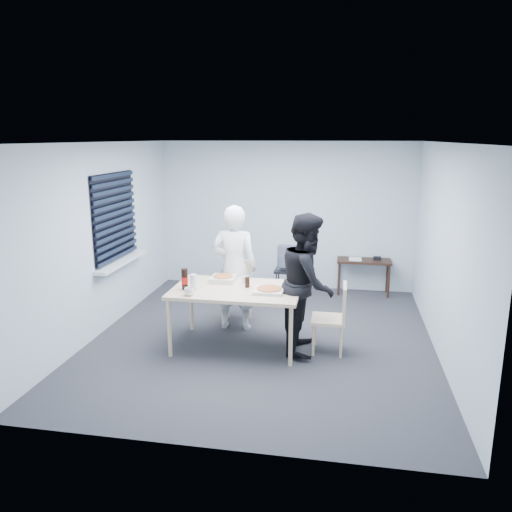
% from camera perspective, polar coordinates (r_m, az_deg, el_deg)
% --- Properties ---
extents(room, '(5.00, 5.00, 5.00)m').
position_cam_1_polar(room, '(7.48, -15.58, 3.54)').
color(room, '#2D2D32').
rests_on(room, ground).
extents(dining_table, '(1.62, 1.03, 0.79)m').
position_cam_1_polar(dining_table, '(6.38, -2.25, -4.21)').
color(dining_table, beige).
rests_on(dining_table, ground).
extents(chair_far, '(0.42, 0.42, 0.89)m').
position_cam_1_polar(chair_far, '(7.39, -2.11, -3.50)').
color(chair_far, beige).
rests_on(chair_far, ground).
extents(chair_right, '(0.42, 0.42, 0.89)m').
position_cam_1_polar(chair_right, '(6.36, 9.06, -6.52)').
color(chair_right, beige).
rests_on(chair_right, ground).
extents(person_white, '(0.65, 0.42, 1.77)m').
position_cam_1_polar(person_white, '(6.97, -2.47, -1.37)').
color(person_white, white).
rests_on(person_white, ground).
extents(person_black, '(0.47, 0.86, 1.77)m').
position_cam_1_polar(person_black, '(6.27, 5.90, -3.11)').
color(person_black, black).
rests_on(person_black, ground).
extents(side_table, '(0.91, 0.41, 0.61)m').
position_cam_1_polar(side_table, '(8.79, 12.23, -0.92)').
color(side_table, '#321B13').
rests_on(side_table, ground).
extents(stool, '(0.37, 0.37, 0.52)m').
position_cam_1_polar(stool, '(8.35, 3.47, -2.24)').
color(stool, black).
rests_on(stool, ground).
extents(backpack, '(0.29, 0.21, 0.40)m').
position_cam_1_polar(backpack, '(8.26, 3.49, -0.22)').
color(backpack, '#565962').
rests_on(backpack, stool).
extents(pizza_box_a, '(0.32, 0.32, 0.08)m').
position_cam_1_polar(pizza_box_a, '(6.66, -3.77, -2.60)').
color(pizza_box_a, silver).
rests_on(pizza_box_a, dining_table).
extents(pizza_box_b, '(0.36, 0.36, 0.05)m').
position_cam_1_polar(pizza_box_b, '(6.21, 1.51, -3.90)').
color(pizza_box_b, silver).
rests_on(pizza_box_b, dining_table).
extents(mug_a, '(0.17, 0.17, 0.10)m').
position_cam_1_polar(mug_a, '(6.12, -7.64, -4.05)').
color(mug_a, white).
rests_on(mug_a, dining_table).
extents(mug_b, '(0.10, 0.10, 0.09)m').
position_cam_1_polar(mug_b, '(6.57, -1.25, -2.72)').
color(mug_b, white).
rests_on(mug_b, dining_table).
extents(cola_glass, '(0.08, 0.08, 0.13)m').
position_cam_1_polar(cola_glass, '(6.38, -1.00, -3.01)').
color(cola_glass, black).
rests_on(cola_glass, dining_table).
extents(soda_bottle, '(0.08, 0.08, 0.27)m').
position_cam_1_polar(soda_bottle, '(6.34, -8.15, -2.67)').
color(soda_bottle, black).
rests_on(soda_bottle, dining_table).
extents(plastic_cups, '(0.11, 0.11, 0.21)m').
position_cam_1_polar(plastic_cups, '(6.29, -7.14, -3.02)').
color(plastic_cups, silver).
rests_on(plastic_cups, dining_table).
extents(rubber_band, '(0.07, 0.07, 0.00)m').
position_cam_1_polar(rubber_band, '(6.07, -0.45, -4.53)').
color(rubber_band, red).
rests_on(rubber_band, dining_table).
extents(papers, '(0.29, 0.34, 0.00)m').
position_cam_1_polar(papers, '(8.78, 11.28, -0.34)').
color(papers, white).
rests_on(papers, side_table).
extents(black_box, '(0.13, 0.09, 0.05)m').
position_cam_1_polar(black_box, '(8.81, 13.69, -0.26)').
color(black_box, black).
rests_on(black_box, side_table).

